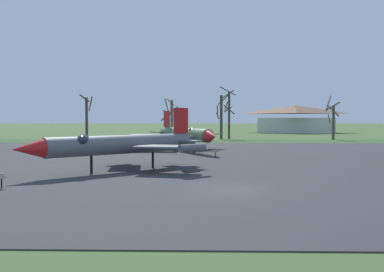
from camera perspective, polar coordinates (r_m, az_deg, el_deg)
name	(u,v)px	position (r m, az deg, el deg)	size (l,w,h in m)	color
ground_plane	(233,190)	(22.95, 5.61, -7.35)	(600.00, 600.00, 0.00)	#425B2D
asphalt_apron	(220,161)	(38.49, 3.84, -3.35)	(85.32, 52.36, 0.05)	#333335
grass_verge_strip	(212,141)	(70.57, 2.67, -0.72)	(145.32, 12.00, 0.06)	#344F29
jet_fighter_front_left	(185,134)	(48.99, -0.99, 0.31)	(11.11, 13.86, 4.85)	#4C6B47
info_placard_front_left	(215,153)	(41.06, 3.18, -2.27)	(0.64, 0.32, 0.82)	black
jet_fighter_front_right	(120,144)	(31.08, -9.69, -1.10)	(12.35, 11.99, 4.74)	#565B60
info_placard_front_right	(1,179)	(25.53, -24.39, -5.28)	(0.57, 0.43, 0.89)	black
bare_tree_far_left	(87,116)	(77.88, -14.05, 2.66)	(2.28, 2.30, 8.17)	#42382D
bare_tree_left_of_center	(171,118)	(74.96, -2.85, 2.50)	(3.19, 3.63, 7.46)	brown
bare_tree_center	(221,116)	(77.13, 3.96, 2.70)	(2.50, 2.48, 8.34)	#42382D
bare_tree_right_of_center	(229,112)	(79.34, 5.01, 3.20)	(2.89, 3.28, 9.78)	#42382D
bare_tree_far_right	(333,119)	(79.44, 18.52, 2.21)	(2.96, 2.86, 8.07)	brown
visitor_building	(294,119)	(118.18, 13.68, 2.25)	(22.56, 17.28, 7.49)	beige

